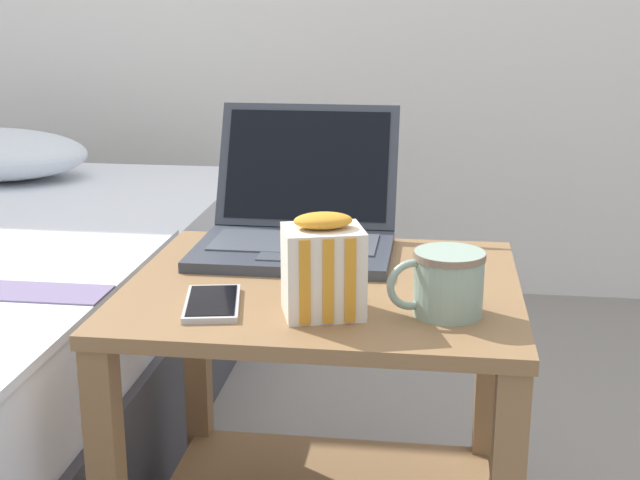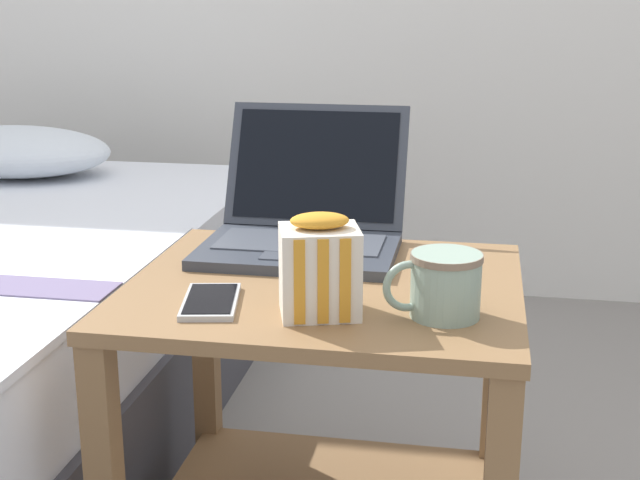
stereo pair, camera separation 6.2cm
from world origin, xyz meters
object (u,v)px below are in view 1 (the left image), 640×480
laptop (298,221)px  mug_front_left (447,280)px  cell_phone (212,303)px  snack_bag (323,268)px

laptop → mug_front_left: bearing=-50.0°
cell_phone → snack_bag: bearing=-3.2°
mug_front_left → cell_phone: bearing=-177.9°
laptop → mug_front_left: 0.40m
cell_phone → laptop: bearing=76.9°
laptop → mug_front_left: laptop is taller
mug_front_left → cell_phone: 0.34m
mug_front_left → cell_phone: mug_front_left is taller
laptop → cell_phone: (-0.08, -0.32, -0.04)m
laptop → cell_phone: size_ratio=2.24×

